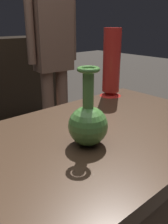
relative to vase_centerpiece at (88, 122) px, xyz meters
name	(u,v)px	position (x,y,z in m)	size (l,w,h in m)	color
vase_centerpiece	(88,122)	(0.00, 0.00, 0.00)	(0.12, 0.12, 0.24)	#477A38
vase_tall_behind	(112,65)	(0.44, 0.31, 0.09)	(0.11, 0.11, 0.33)	red
visitor_near_right	(53,54)	(0.76, 1.29, 0.02)	(0.47, 0.21, 1.52)	brown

